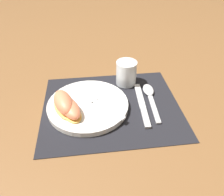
% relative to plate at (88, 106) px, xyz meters
% --- Properties ---
extents(ground_plane, '(3.00, 3.00, 0.00)m').
position_rel_plate_xyz_m(ground_plane, '(0.07, 0.00, -0.01)').
color(ground_plane, brown).
extents(placemat, '(0.41, 0.34, 0.00)m').
position_rel_plate_xyz_m(placemat, '(0.07, 0.00, -0.01)').
color(placemat, black).
rests_on(placemat, ground_plane).
extents(plate, '(0.24, 0.24, 0.02)m').
position_rel_plate_xyz_m(plate, '(0.00, 0.00, 0.00)').
color(plate, white).
rests_on(plate, placemat).
extents(juice_glass, '(0.07, 0.07, 0.08)m').
position_rel_plate_xyz_m(juice_glass, '(0.13, 0.12, 0.03)').
color(juice_glass, silver).
rests_on(juice_glass, placemat).
extents(knife, '(0.03, 0.20, 0.01)m').
position_rel_plate_xyz_m(knife, '(0.16, -0.01, -0.01)').
color(knife, silver).
rests_on(knife, placemat).
extents(spoon, '(0.04, 0.18, 0.01)m').
position_rel_plate_xyz_m(spoon, '(0.20, 0.04, -0.00)').
color(spoon, silver).
rests_on(spoon, placemat).
extents(fork, '(0.14, 0.15, 0.00)m').
position_rel_plate_xyz_m(fork, '(0.02, 0.00, 0.01)').
color(fork, silver).
rests_on(fork, plate).
extents(citrus_wedge_0, '(0.08, 0.12, 0.05)m').
position_rel_plate_xyz_m(citrus_wedge_0, '(-0.07, -0.01, 0.03)').
color(citrus_wedge_0, '#F7C656').
rests_on(citrus_wedge_0, plate).
extents(citrus_wedge_1, '(0.09, 0.12, 0.03)m').
position_rel_plate_xyz_m(citrus_wedge_1, '(-0.05, -0.03, 0.02)').
color(citrus_wedge_1, '#F7C656').
rests_on(citrus_wedge_1, plate).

